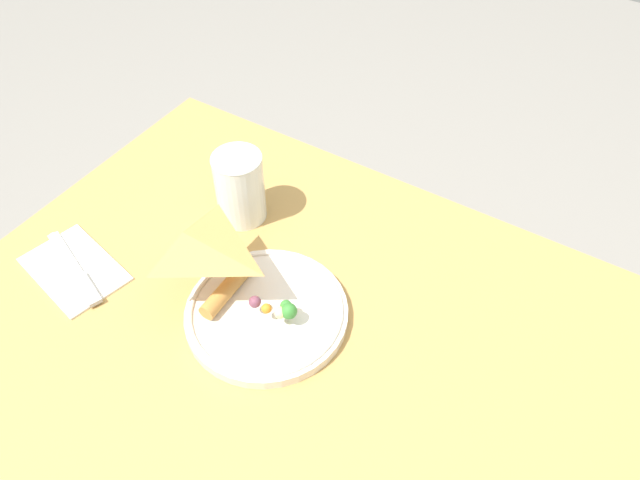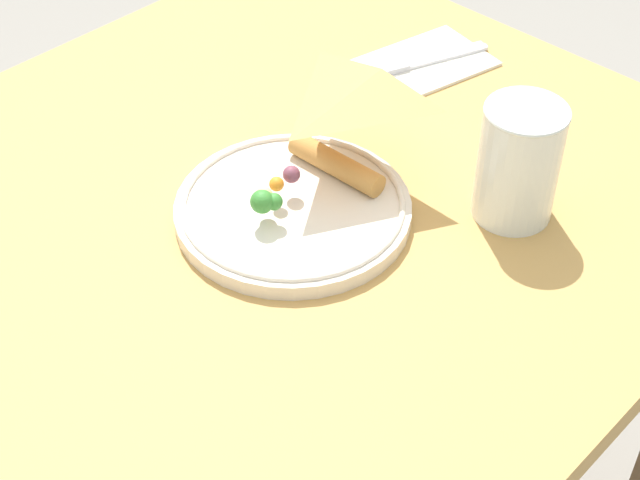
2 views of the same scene
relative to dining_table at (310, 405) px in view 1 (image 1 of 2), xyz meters
name	(u,v)px [view 1 (image 1 of 2)]	position (x,y,z in m)	size (l,w,h in m)	color
dining_table	(310,405)	(0.00, 0.00, 0.00)	(1.08, 0.79, 0.74)	tan
plate_pizza	(266,310)	(0.09, -0.03, 0.13)	(0.23, 0.23, 0.05)	silver
milk_glass	(240,190)	(0.25, -0.18, 0.16)	(0.08, 0.08, 0.12)	white
napkin_folded	(74,269)	(0.39, 0.05, 0.11)	(0.18, 0.14, 0.00)	white
butter_knife	(75,270)	(0.39, 0.05, 0.12)	(0.17, 0.08, 0.01)	#B2B2B7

